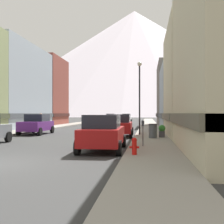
% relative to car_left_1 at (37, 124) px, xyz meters
% --- Properties ---
extents(sidewalk_left, '(2.50, 100.00, 0.15)m').
position_rel_car_left_1_xyz_m(sidewalk_left, '(-2.45, 19.93, -0.82)').
color(sidewalk_left, gray).
rests_on(sidewalk_left, ground).
extents(sidewalk_right, '(2.50, 100.00, 0.15)m').
position_rel_car_left_1_xyz_m(sidewalk_right, '(10.05, 19.93, -0.82)').
color(sidewalk_right, gray).
rests_on(sidewalk_right, ground).
extents(storefront_left_2, '(6.43, 13.21, 10.14)m').
position_rel_car_left_1_xyz_m(storefront_left_2, '(-6.76, 8.80, 4.00)').
color(storefront_left_2, '#99A5B2').
rests_on(storefront_left_2, ground).
extents(storefront_left_3, '(9.40, 8.48, 10.63)m').
position_rel_car_left_1_xyz_m(storefront_left_3, '(-8.25, 19.96, 4.24)').
color(storefront_left_3, brown).
rests_on(storefront_left_3, ground).
extents(storefront_right_1, '(6.47, 9.83, 8.58)m').
position_rel_car_left_1_xyz_m(storefront_right_1, '(14.38, -1.45, 3.23)').
color(storefront_right_1, beige).
rests_on(storefront_right_1, ground).
extents(storefront_right_2, '(6.81, 9.37, 7.09)m').
position_rel_car_left_1_xyz_m(storefront_right_2, '(14.56, 8.69, 2.51)').
color(storefront_right_2, '#99A5B2').
rests_on(storefront_right_2, ground).
extents(storefront_right_3, '(6.82, 10.90, 9.21)m').
position_rel_car_left_1_xyz_m(storefront_right_3, '(14.56, 19.39, 3.54)').
color(storefront_right_3, '#66605B').
rests_on(storefront_right_3, ground).
extents(car_left_1, '(2.12, 4.43, 1.78)m').
position_rel_car_left_1_xyz_m(car_left_1, '(0.00, 0.00, 0.00)').
color(car_left_1, '#591E72').
rests_on(car_left_1, ground).
extents(car_right_0, '(2.13, 4.43, 1.78)m').
position_rel_car_left_1_xyz_m(car_right_0, '(7.60, -10.77, 0.00)').
color(car_right_0, '#9E1111').
rests_on(car_right_0, ground).
extents(car_right_1, '(2.16, 4.45, 1.78)m').
position_rel_car_left_1_xyz_m(car_right_1, '(7.60, -1.78, 0.00)').
color(car_right_1, '#9E1111').
rests_on(car_right_1, ground).
extents(car_driving_0, '(2.06, 4.40, 1.78)m').
position_rel_car_left_1_xyz_m(car_driving_0, '(5.40, 36.82, 0.00)').
color(car_driving_0, silver).
rests_on(car_driving_0, ground).
extents(car_driving_1, '(2.06, 4.40, 1.78)m').
position_rel_car_left_1_xyz_m(car_driving_1, '(2.20, 35.16, 0.00)').
color(car_driving_1, black).
rests_on(car_driving_1, ground).
extents(fire_hydrant_near, '(0.40, 0.22, 0.70)m').
position_rel_car_left_1_xyz_m(fire_hydrant_near, '(9.25, -12.95, -0.37)').
color(fire_hydrant_near, red).
rests_on(fire_hydrant_near, sidewalk_right).
extents(parking_meter_near, '(0.14, 0.10, 1.33)m').
position_rel_car_left_1_xyz_m(parking_meter_near, '(9.55, -9.72, 0.11)').
color(parking_meter_near, '#595960').
rests_on(parking_meter_near, sidewalk_right).
extents(trash_bin_right, '(0.59, 0.59, 0.98)m').
position_rel_car_left_1_xyz_m(trash_bin_right, '(10.15, -4.60, -0.26)').
color(trash_bin_right, '#4C5156').
rests_on(trash_bin_right, sidewalk_right).
extents(potted_plant_1, '(0.49, 0.49, 0.88)m').
position_rel_car_left_1_xyz_m(potted_plant_1, '(10.80, -3.93, -0.28)').
color(potted_plant_1, '#4C4C51').
rests_on(potted_plant_1, sidewalk_right).
extents(pedestrian_0, '(0.36, 0.36, 1.73)m').
position_rel_car_left_1_xyz_m(pedestrian_0, '(-2.45, 7.60, 0.05)').
color(pedestrian_0, brown).
rests_on(pedestrian_0, sidewalk_left).
extents(streetlamp_right, '(0.36, 0.36, 5.86)m').
position_rel_car_left_1_xyz_m(streetlamp_right, '(9.15, -1.40, 3.09)').
color(streetlamp_right, black).
rests_on(streetlamp_right, sidewalk_right).
extents(mountain_backdrop, '(274.84, 274.84, 96.05)m').
position_rel_car_left_1_xyz_m(mountain_backdrop, '(-2.30, 244.93, 47.13)').
color(mountain_backdrop, silver).
rests_on(mountain_backdrop, ground).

